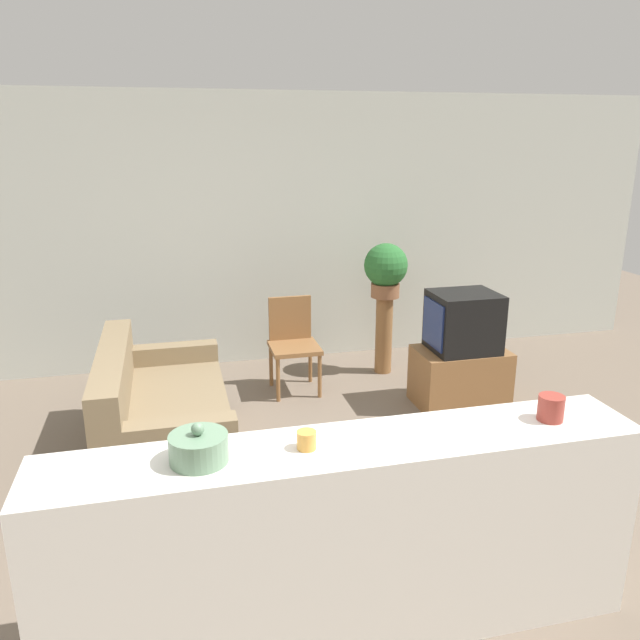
{
  "coord_description": "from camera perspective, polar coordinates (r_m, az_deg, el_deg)",
  "views": [
    {
      "loc": [
        -0.71,
        -2.8,
        2.3
      ],
      "look_at": [
        0.44,
        1.9,
        0.85
      ],
      "focal_mm": 35.0,
      "sensor_mm": 36.0,
      "label": 1
    }
  ],
  "objects": [
    {
      "name": "couch",
      "position": [
        4.78,
        -14.4,
        -8.67
      ],
      "size": [
        0.89,
        1.65,
        0.83
      ],
      "color": "#847051",
      "rests_on": "ground_plane"
    },
    {
      "name": "coffee_tin",
      "position": [
        3.16,
        20.36,
        -7.55
      ],
      "size": [
        0.12,
        0.12,
        0.12
      ],
      "color": "#99382D",
      "rests_on": "foreground_counter"
    },
    {
      "name": "wooden_chair",
      "position": [
        5.74,
        -2.5,
        -1.79
      ],
      "size": [
        0.44,
        0.44,
        0.86
      ],
      "color": "olive",
      "rests_on": "ground_plane"
    },
    {
      "name": "candle_jar",
      "position": [
        2.73,
        -1.24,
        -10.92
      ],
      "size": [
        0.09,
        0.09,
        0.08
      ],
      "color": "gold",
      "rests_on": "foreground_counter"
    },
    {
      "name": "potted_plant",
      "position": [
        6.03,
        6.04,
        4.73
      ],
      "size": [
        0.42,
        0.42,
        0.52
      ],
      "color": "#8E5B3D",
      "rests_on": "plant_stand"
    },
    {
      "name": "tv_stand",
      "position": [
        5.62,
        12.66,
        -5.1
      ],
      "size": [
        0.78,
        0.5,
        0.5
      ],
      "color": "olive",
      "rests_on": "ground_plane"
    },
    {
      "name": "foreground_counter",
      "position": [
        3.05,
        2.57,
        -19.48
      ],
      "size": [
        2.73,
        0.44,
        0.99
      ],
      "color": "white",
      "rests_on": "ground_plane"
    },
    {
      "name": "ground_plane",
      "position": [
        3.69,
        0.43,
        -21.87
      ],
      "size": [
        14.0,
        14.0,
        0.0
      ],
      "primitive_type": "plane",
      "color": "#756656"
    },
    {
      "name": "plant_stand",
      "position": [
        6.2,
        5.85,
        -1.35
      ],
      "size": [
        0.17,
        0.17,
        0.78
      ],
      "color": "olive",
      "rests_on": "ground_plane"
    },
    {
      "name": "wall_back",
      "position": [
        6.34,
        -7.24,
        7.94
      ],
      "size": [
        9.0,
        0.06,
        2.7
      ],
      "color": "silver",
      "rests_on": "ground_plane"
    },
    {
      "name": "television",
      "position": [
        5.46,
        12.93,
        -0.16
      ],
      "size": [
        0.56,
        0.48,
        0.51
      ],
      "color": "black",
      "rests_on": "tv_stand"
    },
    {
      "name": "decorative_bowl",
      "position": [
        2.67,
        -11.03,
        -11.39
      ],
      "size": [
        0.25,
        0.25,
        0.17
      ],
      "color": "gray",
      "rests_on": "foreground_counter"
    }
  ]
}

